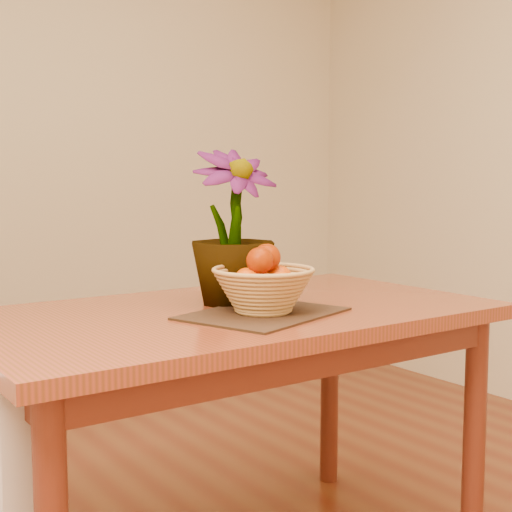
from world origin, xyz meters
TOP-DOWN VIEW (x-y plane):
  - wall_back at (0.00, 2.25)m, footprint 4.00×0.02m
  - table at (0.00, 0.30)m, footprint 1.40×0.80m
  - placemat at (0.01, 0.18)m, footprint 0.47×0.41m
  - wicker_basket at (0.01, 0.18)m, footprint 0.27×0.27m
  - orange_pile at (0.01, 0.18)m, footprint 0.19×0.18m
  - potted_plant at (0.04, 0.36)m, footprint 0.25×0.25m

SIDE VIEW (x-z plane):
  - table at x=0.00m, z-range 0.29..1.04m
  - placemat at x=0.01m, z-range 0.75..0.76m
  - wicker_basket at x=0.01m, z-range 0.76..0.86m
  - orange_pile at x=0.01m, z-range 0.80..0.93m
  - potted_plant at x=0.04m, z-range 0.75..1.18m
  - wall_back at x=0.00m, z-range 0.00..2.70m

